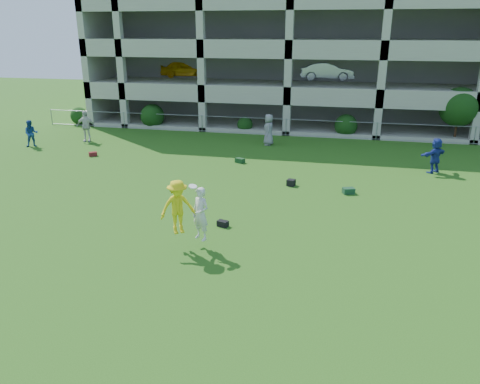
% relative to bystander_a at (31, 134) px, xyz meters
% --- Properties ---
extents(ground, '(100.00, 100.00, 0.00)m').
position_rel_bystander_a_xyz_m(ground, '(15.06, -12.46, -0.83)').
color(ground, '#235114').
rests_on(ground, ground).
extents(bystander_a, '(1.02, 0.96, 1.67)m').
position_rel_bystander_a_xyz_m(bystander_a, '(0.00, 0.00, 0.00)').
color(bystander_a, navy).
rests_on(bystander_a, ground).
extents(bystander_b, '(1.25, 0.73, 2.00)m').
position_rel_bystander_a_xyz_m(bystander_b, '(2.56, 2.06, 0.17)').
color(bystander_b, silver).
rests_on(bystander_b, ground).
extents(bystander_c, '(0.79, 1.05, 1.95)m').
position_rel_bystander_a_xyz_m(bystander_c, '(14.31, 3.70, 0.14)').
color(bystander_c, gray).
rests_on(bystander_c, ground).
extents(bystander_d, '(1.59, 1.52, 1.80)m').
position_rel_bystander_a_xyz_m(bystander_d, '(23.56, -0.44, 0.07)').
color(bystander_d, navy).
rests_on(bystander_d, ground).
extents(bag_black_b, '(0.46, 0.36, 0.22)m').
position_rel_bystander_a_xyz_m(bag_black_b, '(14.75, -9.48, -0.72)').
color(bag_black_b, black).
rests_on(bag_black_b, ground).
extents(bag_green_c, '(0.59, 0.51, 0.26)m').
position_rel_bystander_a_xyz_m(bag_green_c, '(19.33, -4.70, -0.70)').
color(bag_green_c, '#13351F').
rests_on(bag_green_c, ground).
extents(crate_d, '(0.42, 0.42, 0.30)m').
position_rel_bystander_a_xyz_m(crate_d, '(16.68, -4.15, -0.68)').
color(crate_d, black).
rests_on(crate_d, ground).
extents(bag_red_f, '(0.53, 0.49, 0.24)m').
position_rel_bystander_a_xyz_m(bag_red_f, '(4.83, -1.27, -0.71)').
color(bag_red_f, '#591E0F').
rests_on(bag_red_f, ground).
extents(bag_green_g, '(0.58, 0.49, 0.25)m').
position_rel_bystander_a_xyz_m(bag_green_g, '(13.46, -0.77, -0.71)').
color(bag_green_g, '#13361A').
rests_on(bag_green_g, ground).
extents(frisbee_contest, '(1.77, 1.25, 2.08)m').
position_rel_bystander_a_xyz_m(frisbee_contest, '(13.98, -11.54, 0.59)').
color(frisbee_contest, yellow).
rests_on(frisbee_contest, ground).
extents(parking_garage, '(30.00, 14.00, 12.00)m').
position_rel_bystander_a_xyz_m(parking_garage, '(15.04, 15.24, 5.18)').
color(parking_garage, '#9E998C').
rests_on(parking_garage, ground).
extents(fence, '(36.06, 0.06, 1.20)m').
position_rel_bystander_a_xyz_m(fence, '(15.06, 6.54, -0.22)').
color(fence, gray).
rests_on(fence, ground).
extents(shrub_row, '(34.38, 2.52, 3.50)m').
position_rel_bystander_a_xyz_m(shrub_row, '(19.65, 7.24, 0.68)').
color(shrub_row, '#163D11').
rests_on(shrub_row, ground).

